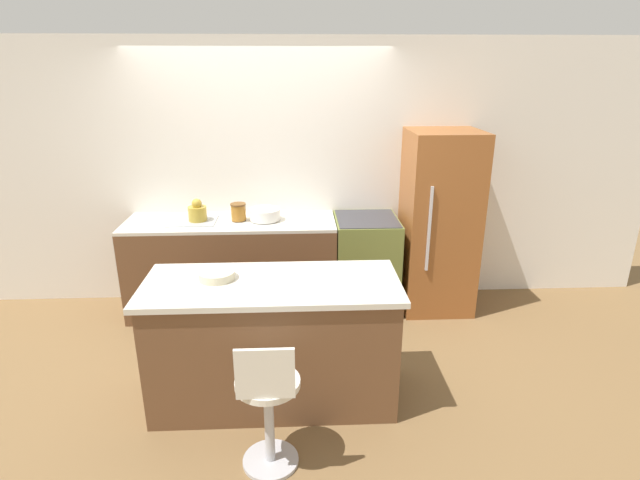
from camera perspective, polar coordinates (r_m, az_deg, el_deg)
ground_plane at (r=4.85m, az=-6.52°, el=-9.57°), size 14.00×14.00×0.00m
wall_back at (r=5.05m, az=-6.61°, el=7.42°), size 8.00×0.06×2.60m
back_counter at (r=4.98m, az=-9.93°, el=-2.96°), size 2.00×0.65×0.94m
kitchen_island at (r=3.66m, az=-5.33°, el=-11.43°), size 1.77×0.74×0.93m
oven_range at (r=4.99m, az=5.22°, el=-2.69°), size 0.61×0.66×0.94m
refrigerator at (r=4.99m, az=13.41°, el=1.94°), size 0.67×0.67×1.77m
stool_chair at (r=3.11m, az=-5.95°, el=-18.32°), size 0.39×0.39×0.91m
kettle at (r=4.86m, az=-13.84°, el=3.14°), size 0.17×0.17×0.21m
mixing_bowl at (r=4.78m, az=-6.32°, el=2.95°), size 0.29×0.29×0.11m
canister_jar at (r=4.80m, az=-9.31°, el=3.21°), size 0.15×0.15×0.16m
fruit_bowl at (r=3.54m, az=-11.71°, el=-3.94°), size 0.25×0.25×0.06m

